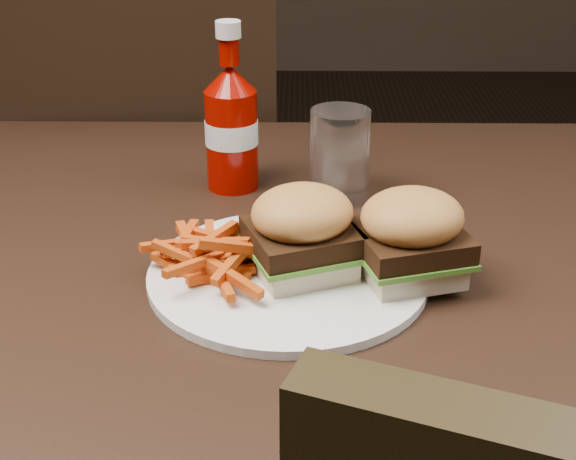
{
  "coord_description": "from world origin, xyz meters",
  "views": [
    {
      "loc": [
        -0.05,
        -0.79,
        1.15
      ],
      "look_at": [
        -0.06,
        -0.08,
        0.8
      ],
      "focal_mm": 50.0,
      "sensor_mm": 36.0,
      "label": 1
    }
  ],
  "objects_px": {
    "plate": "(288,274)",
    "dining_table": "(338,255)",
    "ketchup_bottle": "(232,142)",
    "chair_far": "(160,234)",
    "tumbler": "(339,156)"
  },
  "relations": [
    {
      "from": "dining_table",
      "to": "ketchup_bottle",
      "type": "bearing_deg",
      "value": 130.92
    },
    {
      "from": "chair_far",
      "to": "ketchup_bottle",
      "type": "distance_m",
      "value": 0.66
    },
    {
      "from": "chair_far",
      "to": "tumbler",
      "type": "distance_m",
      "value": 0.73
    },
    {
      "from": "dining_table",
      "to": "plate",
      "type": "xyz_separation_m",
      "value": [
        -0.06,
        -0.09,
        0.03
      ]
    },
    {
      "from": "dining_table",
      "to": "ketchup_bottle",
      "type": "distance_m",
      "value": 0.21
    },
    {
      "from": "plate",
      "to": "tumbler",
      "type": "relative_size",
      "value": 2.49
    },
    {
      "from": "dining_table",
      "to": "plate",
      "type": "height_order",
      "value": "plate"
    },
    {
      "from": "dining_table",
      "to": "tumbler",
      "type": "xyz_separation_m",
      "value": [
        0.0,
        0.11,
        0.08
      ]
    },
    {
      "from": "chair_far",
      "to": "tumbler",
      "type": "bearing_deg",
      "value": 117.51
    },
    {
      "from": "plate",
      "to": "ketchup_bottle",
      "type": "distance_m",
      "value": 0.25
    },
    {
      "from": "chair_far",
      "to": "ketchup_bottle",
      "type": "bearing_deg",
      "value": 107.25
    },
    {
      "from": "plate",
      "to": "dining_table",
      "type": "bearing_deg",
      "value": 57.92
    },
    {
      "from": "chair_far",
      "to": "plate",
      "type": "distance_m",
      "value": 0.85
    },
    {
      "from": "chair_far",
      "to": "ketchup_bottle",
      "type": "relative_size",
      "value": 3.68
    },
    {
      "from": "plate",
      "to": "tumbler",
      "type": "distance_m",
      "value": 0.22
    }
  ]
}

